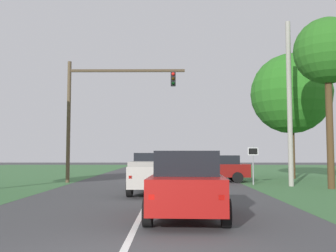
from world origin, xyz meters
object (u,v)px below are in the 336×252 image
at_px(traffic_light, 99,102).
at_px(oak_tree_right, 291,94).
at_px(red_suv_near, 187,182).
at_px(crossing_suv_far, 215,168).
at_px(pickup_truck_lead, 155,172).
at_px(utility_pole_right, 289,103).
at_px(extra_tree_1, 327,52).
at_px(keep_moving_sign, 253,159).

xyz_separation_m(traffic_light, oak_tree_right, (13.50, 3.89, 1.14)).
distance_m(red_suv_near, crossing_suv_far, 13.94).
bearing_deg(red_suv_near, traffic_light, 111.02).
relative_size(pickup_truck_lead, utility_pole_right, 0.58).
height_order(oak_tree_right, crossing_suv_far, oak_tree_right).
bearing_deg(extra_tree_1, keep_moving_sign, 144.45).
height_order(red_suv_near, extra_tree_1, extra_tree_1).
xyz_separation_m(oak_tree_right, crossing_suv_far, (-6.07, -3.28, -5.35)).
relative_size(utility_pole_right, extra_tree_1, 1.04).
distance_m(keep_moving_sign, crossing_suv_far, 3.11).
height_order(red_suv_near, keep_moving_sign, keep_moving_sign).
relative_size(oak_tree_right, crossing_suv_far, 2.08).
height_order(red_suv_near, pickup_truck_lead, red_suv_near).
bearing_deg(oak_tree_right, red_suv_near, -116.44).
relative_size(pickup_truck_lead, oak_tree_right, 0.59).
bearing_deg(utility_pole_right, oak_tree_right, 71.65).
bearing_deg(extra_tree_1, red_suv_near, -131.51).
bearing_deg(crossing_suv_far, extra_tree_1, -41.35).
height_order(pickup_truck_lead, crossing_suv_far, pickup_truck_lead).
relative_size(red_suv_near, keep_moving_sign, 2.04).
distance_m(oak_tree_right, extra_tree_1, 8.19).
height_order(traffic_light, extra_tree_1, extra_tree_1).
bearing_deg(extra_tree_1, oak_tree_right, 85.91).
bearing_deg(crossing_suv_far, pickup_truck_lead, -117.00).
xyz_separation_m(crossing_suv_far, extra_tree_1, (5.49, -4.83, 6.32)).
bearing_deg(keep_moving_sign, pickup_truck_lead, -139.66).
height_order(pickup_truck_lead, keep_moving_sign, keep_moving_sign).
height_order(red_suv_near, utility_pole_right, utility_pole_right).
relative_size(crossing_suv_far, utility_pole_right, 0.47).
xyz_separation_m(traffic_light, extra_tree_1, (12.92, -4.21, 2.11)).
xyz_separation_m(pickup_truck_lead, oak_tree_right, (9.67, 10.34, 5.28)).
height_order(keep_moving_sign, crossing_suv_far, keep_moving_sign).
height_order(oak_tree_right, utility_pole_right, utility_pole_right).
xyz_separation_m(traffic_light, crossing_suv_far, (7.43, 0.62, -4.21)).
bearing_deg(traffic_light, extra_tree_1, -18.06).
height_order(utility_pole_right, extra_tree_1, utility_pole_right).
height_order(traffic_light, crossing_suv_far, traffic_light).
xyz_separation_m(keep_moving_sign, oak_tree_right, (4.09, 5.60, 4.77)).
height_order(crossing_suv_far, extra_tree_1, extra_tree_1).
bearing_deg(traffic_light, pickup_truck_lead, -59.27).
bearing_deg(pickup_truck_lead, oak_tree_right, 46.92).
bearing_deg(oak_tree_right, keep_moving_sign, -126.12).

